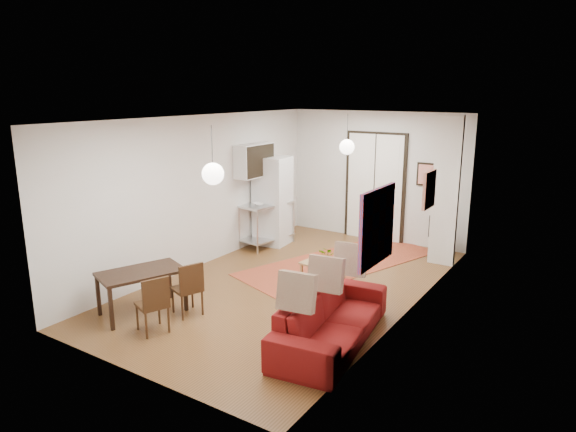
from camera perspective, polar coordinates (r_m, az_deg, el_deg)
The scene contains 27 objects.
floor at distance 9.14m, azimuth 0.50°, elevation -7.65°, with size 7.00×7.00×0.00m, color brown.
ceiling at distance 8.51m, azimuth 0.54°, elevation 10.82°, with size 4.20×7.00×0.02m, color silver.
wall_back at distance 11.76m, azimuth 9.74°, elevation 4.35°, with size 4.20×0.02×2.90m, color silver.
wall_front at distance 6.16m, azimuth -17.32°, elevation -4.76°, with size 4.20×0.02×2.90m, color silver.
wall_left at distance 9.97m, azimuth -9.72°, elevation 2.67°, with size 0.02×7.00×2.90m, color silver.
wall_right at distance 7.82m, azimuth 13.61°, elevation -0.60°, with size 0.02×7.00×2.90m, color silver.
double_doors at distance 11.76m, azimuth 9.60°, elevation 3.12°, with size 1.44×0.06×2.50m, color white.
stub_partition at distance 10.27m, azimuth 17.11°, elevation 2.58°, with size 0.50×0.10×2.90m, color silver.
wall_cabinet at distance 10.93m, azimuth -3.77°, elevation 6.19°, with size 0.35×1.00×0.70m, color silver.
painting_popart at distance 6.65m, azimuth 9.87°, elevation -1.17°, with size 0.05×1.00×1.00m, color red.
painting_abstract at distance 8.50m, azimuth 15.41°, elevation 2.84°, with size 0.05×0.50×0.60m, color beige.
poster_back at distance 11.31m, azimuth 15.07°, elevation 4.48°, with size 0.40×0.03×0.50m, color red.
print_left at distance 11.41m, azimuth -2.88°, elevation 6.78°, with size 0.03×0.44×0.54m, color #A46844.
pendant_back at distance 10.30m, azimuth 6.57°, elevation 7.64°, with size 0.30×0.30×0.80m.
pendant_front at distance 6.99m, azimuth -8.34°, elevation 4.66°, with size 0.30×0.30×0.80m.
kilim_rug at distance 10.31m, azimuth 5.87°, elevation -5.15°, with size 1.59×4.25×0.01m, color #AD482B.
sofa at distance 7.10m, azimuth 4.86°, elevation -11.25°, with size 2.36×0.92×0.69m, color maroon.
coffee_table at distance 9.18m, azimuth 3.87°, elevation -5.61°, with size 0.82×0.52×0.34m.
potted_plant at distance 9.06m, azimuth 4.45°, elevation -4.45°, with size 0.30×0.26×0.33m, color #316D31.
kitchen_counter at distance 11.23m, azimuth -2.35°, elevation -0.19°, with size 0.79×1.33×0.96m.
bowl at distance 10.91m, azimuth -3.28°, elevation 1.32°, with size 0.23×0.23×0.06m, color silver.
soap_bottle at distance 11.33m, azimuth -1.64°, elevation 2.18°, with size 0.09×0.09×0.20m, color teal.
fridge at distance 11.31m, azimuth -1.71°, elevation 1.70°, with size 0.69×0.69×1.94m, color silver.
dining_table at distance 8.14m, azimuth -16.01°, elevation -6.39°, with size 1.10×1.40×0.68m.
dining_chair_near at distance 8.05m, azimuth -10.78°, elevation -7.24°, with size 0.52×0.62×0.85m.
dining_chair_far at distance 7.60m, azimuth -14.46°, elevation -8.74°, with size 0.52×0.62×0.85m.
black_side_chair at distance 11.18m, azimuth 16.67°, elevation -1.57°, with size 0.39×0.39×0.85m.
Camera 1 is at (4.56, -7.17, 3.35)m, focal length 32.00 mm.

